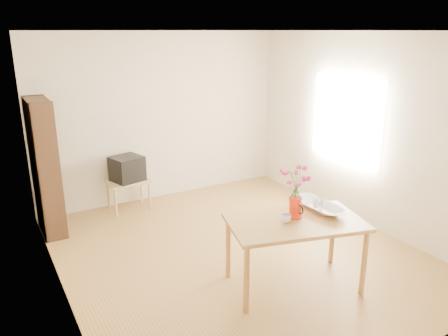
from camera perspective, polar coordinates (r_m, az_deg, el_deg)
room at (r=5.00m, az=1.98°, el=2.46°), size 4.50×4.50×4.50m
table at (r=4.58m, az=9.29°, el=-7.74°), size 1.53×1.12×0.75m
tv_stand at (r=6.71m, az=-12.41°, el=-2.16°), size 0.60×0.45×0.46m
bookshelf at (r=6.14m, az=-22.24°, el=-0.48°), size 0.28×0.70×1.80m
pitcher at (r=4.58m, az=9.26°, el=-5.21°), size 0.15×0.22×0.22m
flowers at (r=4.48m, az=9.45°, el=-1.81°), size 0.25×0.25×0.36m
mug at (r=4.46m, az=8.02°, el=-6.56°), size 0.14×0.14×0.09m
bowl at (r=4.78m, az=12.37°, el=-3.00°), size 0.45×0.45×0.42m
teacup_a at (r=4.77m, az=11.98°, el=-3.56°), size 0.10×0.10×0.07m
teacup_b at (r=4.84m, az=12.58°, el=-3.30°), size 0.08×0.08×0.07m
television at (r=6.64m, az=-12.58°, el=-0.01°), size 0.51×0.49×0.37m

